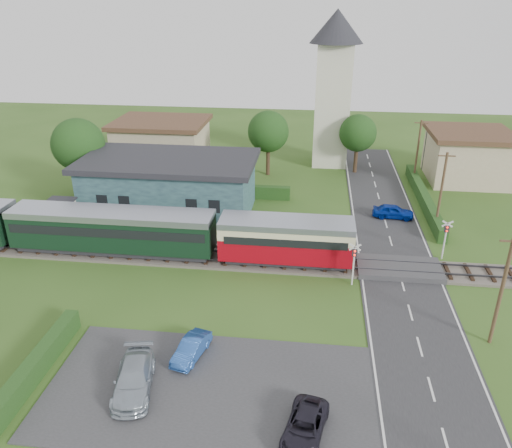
# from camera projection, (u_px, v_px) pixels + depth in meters

# --- Properties ---
(ground) EXTENTS (120.00, 120.00, 0.00)m
(ground) POSITION_uv_depth(u_px,v_px,m) (263.00, 276.00, 36.65)
(ground) COLOR #2D4C19
(railway_track) EXTENTS (76.00, 3.20, 0.49)m
(railway_track) POSITION_uv_depth(u_px,v_px,m) (266.00, 262.00, 38.40)
(railway_track) COLOR #4C443D
(railway_track) RESTS_ON ground
(road) EXTENTS (6.00, 70.00, 0.05)m
(road) POSITION_uv_depth(u_px,v_px,m) (403.00, 285.00, 35.52)
(road) COLOR #28282B
(road) RESTS_ON ground
(car_park) EXTENTS (17.00, 9.00, 0.08)m
(car_park) POSITION_uv_depth(u_px,v_px,m) (209.00, 390.00, 25.96)
(car_park) COLOR #333335
(car_park) RESTS_ON ground
(crossing_deck) EXTENTS (6.20, 3.40, 0.45)m
(crossing_deck) POSITION_uv_depth(u_px,v_px,m) (399.00, 268.00, 37.24)
(crossing_deck) COLOR #333335
(crossing_deck) RESTS_ON ground
(platform) EXTENTS (30.00, 3.00, 0.45)m
(platform) POSITION_uv_depth(u_px,v_px,m) (153.00, 236.00, 42.36)
(platform) COLOR gray
(platform) RESTS_ON ground
(equipment_hut) EXTENTS (2.30, 2.30, 2.55)m
(equipment_hut) POSITION_uv_depth(u_px,v_px,m) (61.00, 215.00, 42.63)
(equipment_hut) COLOR beige
(equipment_hut) RESTS_ON platform
(station_building) EXTENTS (16.00, 9.00, 5.30)m
(station_building) POSITION_uv_depth(u_px,v_px,m) (170.00, 185.00, 46.57)
(station_building) COLOR #233A43
(station_building) RESTS_ON ground
(train) EXTENTS (43.20, 2.90, 3.40)m
(train) POSITION_uv_depth(u_px,v_px,m) (74.00, 227.00, 39.25)
(train) COLOR #232328
(train) RESTS_ON ground
(church_tower) EXTENTS (6.00, 6.00, 17.60)m
(church_tower) POSITION_uv_depth(u_px,v_px,m) (334.00, 78.00, 57.13)
(church_tower) COLOR beige
(church_tower) RESTS_ON ground
(house_west) EXTENTS (10.80, 8.80, 5.50)m
(house_west) POSITION_uv_depth(u_px,v_px,m) (162.00, 143.00, 59.74)
(house_west) COLOR tan
(house_west) RESTS_ON ground
(house_east) EXTENTS (8.80, 8.80, 5.50)m
(house_east) POSITION_uv_depth(u_px,v_px,m) (467.00, 155.00, 54.92)
(house_east) COLOR tan
(house_east) RESTS_ON ground
(hedge_carpark) EXTENTS (0.80, 9.00, 1.20)m
(hedge_carpark) POSITION_uv_depth(u_px,v_px,m) (36.00, 367.00, 26.79)
(hedge_carpark) COLOR #193814
(hedge_carpark) RESTS_ON ground
(hedge_roadside) EXTENTS (0.80, 18.00, 1.20)m
(hedge_roadside) POSITION_uv_depth(u_px,v_px,m) (424.00, 198.00, 49.26)
(hedge_roadside) COLOR #193814
(hedge_roadside) RESTS_ON ground
(hedge_station) EXTENTS (22.00, 0.80, 1.30)m
(hedge_station) POSITION_uv_depth(u_px,v_px,m) (184.00, 189.00, 51.49)
(hedge_station) COLOR #193814
(hedge_station) RESTS_ON ground
(tree_a) EXTENTS (5.20, 5.20, 8.00)m
(tree_a) POSITION_uv_depth(u_px,v_px,m) (78.00, 145.00, 49.29)
(tree_a) COLOR #332316
(tree_a) RESTS_ON ground
(tree_b) EXTENTS (4.60, 4.60, 7.34)m
(tree_b) POSITION_uv_depth(u_px,v_px,m) (268.00, 132.00, 55.56)
(tree_b) COLOR #332316
(tree_b) RESTS_ON ground
(tree_c) EXTENTS (4.20, 4.20, 6.78)m
(tree_c) POSITION_uv_depth(u_px,v_px,m) (358.00, 133.00, 56.39)
(tree_c) COLOR #332316
(tree_c) RESTS_ON ground
(utility_pole_b) EXTENTS (1.40, 0.22, 7.00)m
(utility_pole_b) POSITION_uv_depth(u_px,v_px,m) (502.00, 290.00, 28.14)
(utility_pole_b) COLOR #473321
(utility_pole_b) RESTS_ON ground
(utility_pole_c) EXTENTS (1.40, 0.22, 7.00)m
(utility_pole_c) POSITION_uv_depth(u_px,v_px,m) (441.00, 191.00, 42.58)
(utility_pole_c) COLOR #473321
(utility_pole_c) RESTS_ON ground
(utility_pole_d) EXTENTS (1.40, 0.22, 7.00)m
(utility_pole_d) POSITION_uv_depth(u_px,v_px,m) (417.00, 151.00, 53.42)
(utility_pole_d) COLOR #473321
(utility_pole_d) RESTS_ON ground
(crossing_signal_near) EXTENTS (0.84, 0.28, 3.28)m
(crossing_signal_near) POSITION_uv_depth(u_px,v_px,m) (354.00, 258.00, 34.67)
(crossing_signal_near) COLOR silver
(crossing_signal_near) RESTS_ON ground
(crossing_signal_far) EXTENTS (0.84, 0.28, 3.28)m
(crossing_signal_far) POSITION_uv_depth(u_px,v_px,m) (446.00, 234.00, 38.20)
(crossing_signal_far) COLOR silver
(crossing_signal_far) RESTS_ON ground
(streetlamp_west) EXTENTS (0.30, 0.30, 5.15)m
(streetlamp_west) POSITION_uv_depth(u_px,v_px,m) (88.00, 150.00, 55.90)
(streetlamp_west) COLOR #3F3F47
(streetlamp_west) RESTS_ON ground
(streetlamp_east) EXTENTS (0.30, 0.30, 5.15)m
(streetlamp_east) POSITION_uv_depth(u_px,v_px,m) (425.00, 145.00, 57.98)
(streetlamp_east) COLOR #3F3F47
(streetlamp_east) RESTS_ON ground
(car_on_road) EXTENTS (3.84, 1.83, 1.27)m
(car_on_road) POSITION_uv_depth(u_px,v_px,m) (393.00, 211.00, 45.99)
(car_on_road) COLOR #052392
(car_on_road) RESTS_ON road
(car_park_blue) EXTENTS (1.86, 3.42, 1.07)m
(car_park_blue) POSITION_uv_depth(u_px,v_px,m) (191.00, 348.00, 28.15)
(car_park_blue) COLOR #234E9C
(car_park_blue) RESTS_ON car_park
(car_park_silver) EXTENTS (2.72, 4.87, 1.33)m
(car_park_silver) POSITION_uv_depth(u_px,v_px,m) (134.00, 379.00, 25.74)
(car_park_silver) COLOR #97A2AE
(car_park_silver) RESTS_ON car_park
(car_park_dark) EXTENTS (2.43, 4.03, 1.05)m
(car_park_dark) POSITION_uv_depth(u_px,v_px,m) (305.00, 427.00, 23.05)
(car_park_dark) COLOR black
(car_park_dark) RESTS_ON car_park
(pedestrian_near) EXTENTS (0.73, 0.56, 1.80)m
(pedestrian_near) POSITION_uv_depth(u_px,v_px,m) (225.00, 232.00, 40.48)
(pedestrian_near) COLOR gray
(pedestrian_near) RESTS_ON platform
(pedestrian_far) EXTENTS (0.69, 0.88, 1.78)m
(pedestrian_far) POSITION_uv_depth(u_px,v_px,m) (102.00, 219.00, 42.80)
(pedestrian_far) COLOR gray
(pedestrian_far) RESTS_ON platform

